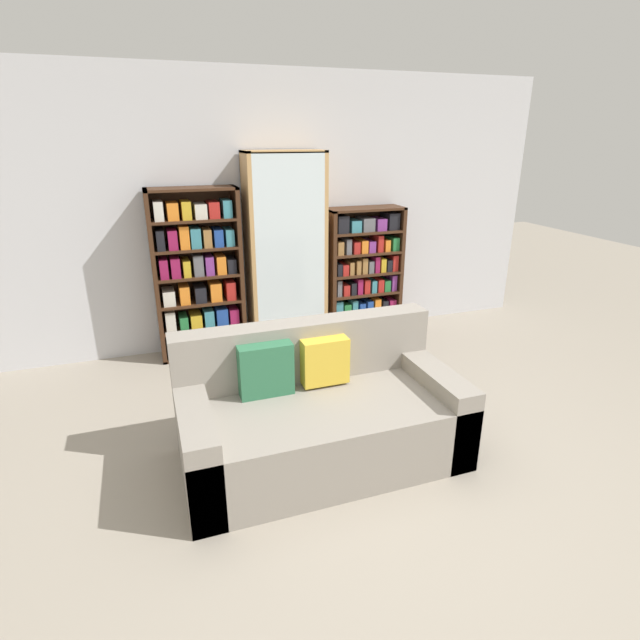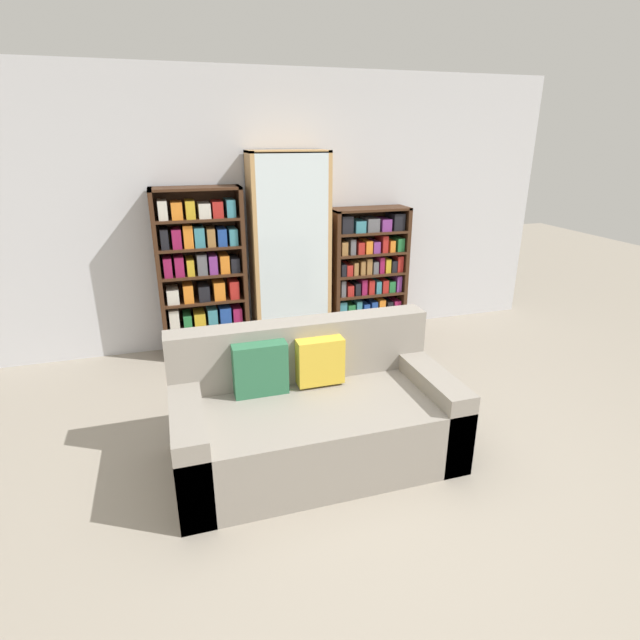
{
  "view_description": "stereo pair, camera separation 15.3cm",
  "coord_description": "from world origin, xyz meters",
  "px_view_note": "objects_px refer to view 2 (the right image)",
  "views": [
    {
      "loc": [
        -1.26,
        -2.4,
        2.09
      ],
      "look_at": [
        0.07,
        1.34,
        0.62
      ],
      "focal_mm": 28.0,
      "sensor_mm": 36.0,
      "label": 1
    },
    {
      "loc": [
        -1.11,
        -2.45,
        2.09
      ],
      "look_at": [
        0.07,
        1.34,
        0.62
      ],
      "focal_mm": 28.0,
      "sensor_mm": 36.0,
      "label": 2
    }
  ],
  "objects_px": {
    "bookshelf_right": "(368,273)",
    "couch": "(313,416)",
    "bookshelf_left": "(202,276)",
    "display_cabinet": "(290,253)",
    "wine_bottle": "(347,337)"
  },
  "relations": [
    {
      "from": "couch",
      "to": "wine_bottle",
      "type": "xyz_separation_m",
      "value": [
        0.84,
        1.62,
        -0.16
      ]
    },
    {
      "from": "couch",
      "to": "bookshelf_left",
      "type": "distance_m",
      "value": 2.16
    },
    {
      "from": "couch",
      "to": "bookshelf_right",
      "type": "relative_size",
      "value": 1.33
    },
    {
      "from": "bookshelf_left",
      "to": "bookshelf_right",
      "type": "height_order",
      "value": "bookshelf_left"
    },
    {
      "from": "bookshelf_right",
      "to": "couch",
      "type": "bearing_deg",
      "value": -121.08
    },
    {
      "from": "couch",
      "to": "wine_bottle",
      "type": "distance_m",
      "value": 1.83
    },
    {
      "from": "couch",
      "to": "bookshelf_left",
      "type": "bearing_deg",
      "value": 104.62
    },
    {
      "from": "bookshelf_right",
      "to": "wine_bottle",
      "type": "relative_size",
      "value": 3.74
    },
    {
      "from": "bookshelf_left",
      "to": "display_cabinet",
      "type": "bearing_deg",
      "value": -1.05
    },
    {
      "from": "display_cabinet",
      "to": "wine_bottle",
      "type": "relative_size",
      "value": 5.28
    },
    {
      "from": "bookshelf_right",
      "to": "wine_bottle",
      "type": "bearing_deg",
      "value": -132.88
    },
    {
      "from": "bookshelf_left",
      "to": "bookshelf_right",
      "type": "bearing_deg",
      "value": -0.0
    },
    {
      "from": "bookshelf_left",
      "to": "display_cabinet",
      "type": "xyz_separation_m",
      "value": [
        0.88,
        -0.02,
        0.17
      ]
    },
    {
      "from": "bookshelf_left",
      "to": "bookshelf_right",
      "type": "relative_size",
      "value": 1.19
    },
    {
      "from": "couch",
      "to": "bookshelf_left",
      "type": "relative_size",
      "value": 1.12
    }
  ]
}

